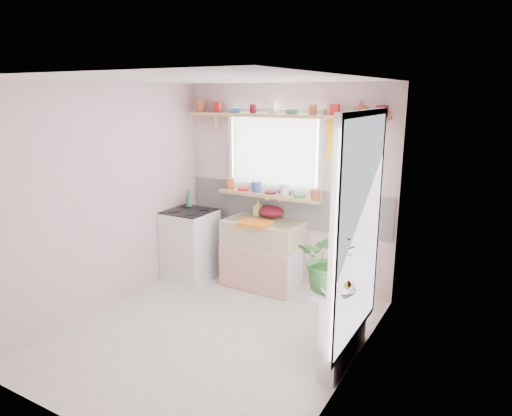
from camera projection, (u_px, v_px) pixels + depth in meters
The scene contains 19 objects.
room at pixel (311, 193), 4.73m from camera, with size 3.20×3.20×3.20m.
sink_unit at pixel (263, 253), 5.71m from camera, with size 0.95×0.65×1.11m.
cooker at pixel (190, 244), 5.96m from camera, with size 0.58×0.58×0.93m.
radiator_ledge at pixel (344, 320), 4.10m from camera, with size 0.22×0.95×0.78m.
windowsill at pixel (270, 195), 5.70m from camera, with size 1.40×0.22×0.04m, color tan.
pine_shelf at pixel (282, 116), 5.38m from camera, with size 2.52×0.24×0.04m, color tan.
shelf_crockery at pixel (280, 109), 5.37m from camera, with size 2.47×0.11×0.12m.
sill_crockery at pixel (269, 189), 5.69m from camera, with size 1.35×0.11×0.12m.
dish_tray at pixel (255, 223), 5.45m from camera, with size 0.38×0.28×0.04m, color orange.
colander at pixel (271, 212), 5.77m from camera, with size 0.32×0.32×0.15m, color maroon.
jade_plant at pixel (327, 260), 3.77m from camera, with size 0.47×0.41×0.53m, color #2F6528.
fruit_bowl at pixel (338, 291), 3.72m from camera, with size 0.29×0.29×0.07m, color white.
herb_pot at pixel (338, 284), 3.71m from camera, with size 0.10×0.07×0.19m, color #2A6B2B.
soap_bottle_sink at pixel (258, 207), 5.85m from camera, with size 0.09×0.09×0.21m, color #CEC15B.
sill_cup at pixel (254, 187), 5.86m from camera, with size 0.13×0.13×0.10m, color beige.
sill_bowl at pixel (285, 192), 5.65m from camera, with size 0.20×0.20×0.06m, color #3863B6.
shelf_vase at pixel (361, 108), 4.95m from camera, with size 0.15×0.15×0.16m, color #A74A33.
cooker_bottle at pixel (189, 198), 6.02m from camera, with size 0.09×0.09×0.23m, color #3C794D.
fruit at pixel (339, 284), 3.71m from camera, with size 0.20×0.14×0.10m.
Camera 1 is at (2.46, -3.43, 2.38)m, focal length 32.00 mm.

